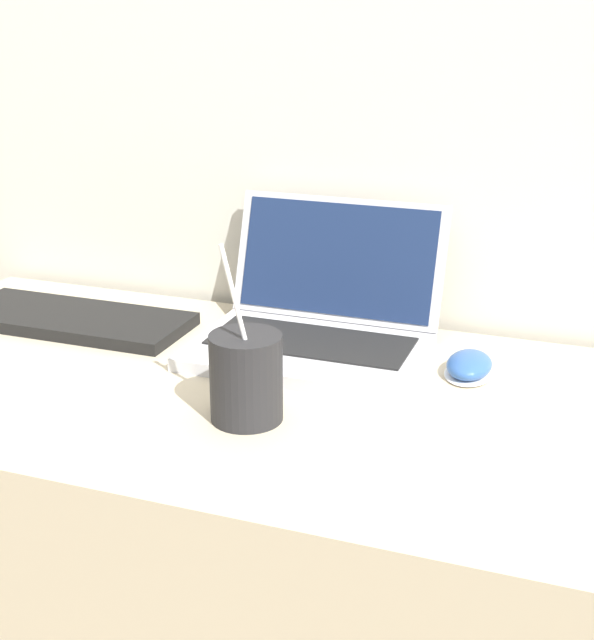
{
  "coord_description": "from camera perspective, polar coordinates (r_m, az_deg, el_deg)",
  "views": [
    {
      "loc": [
        0.35,
        -0.73,
        1.24
      ],
      "look_at": [
        -0.06,
        0.4,
        0.8
      ],
      "focal_mm": 50.0,
      "sensor_mm": 36.0,
      "label": 1
    }
  ],
  "objects": [
    {
      "name": "computer_mouse",
      "position": [
        1.31,
        10.96,
        -2.92
      ],
      "size": [
        0.07,
        0.1,
        0.03
      ],
      "color": "white",
      "rests_on": "desk"
    },
    {
      "name": "drink_cup",
      "position": [
        1.14,
        -3.28,
        -3.59
      ],
      "size": [
        0.09,
        0.09,
        0.23
      ],
      "color": "#232326",
      "rests_on": "desk"
    },
    {
      "name": "desk",
      "position": [
        1.41,
        1.22,
        -18.39
      ],
      "size": [
        1.49,
        0.63,
        0.73
      ],
      "color": "beige",
      "rests_on": "ground_plane"
    },
    {
      "name": "external_keyboard",
      "position": [
        1.53,
        -14.14,
        0.04
      ],
      "size": [
        0.39,
        0.16,
        0.02
      ],
      "color": "black",
      "rests_on": "desk"
    },
    {
      "name": "laptop",
      "position": [
        1.38,
        1.35,
        0.02
      ],
      "size": [
        0.35,
        0.31,
        0.21
      ],
      "color": "silver",
      "rests_on": "desk"
    }
  ]
}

